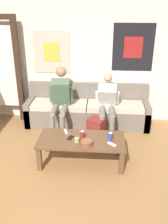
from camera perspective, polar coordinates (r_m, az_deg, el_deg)
ground_plane at (r=3.43m, az=-6.04°, el=-19.62°), size 18.00×18.00×0.00m
wall_back at (r=5.18m, az=-1.54°, el=11.91°), size 10.00×0.07×2.55m
couch at (r=5.15m, az=0.77°, el=0.26°), size 2.48×0.67×0.82m
coffee_table at (r=3.91m, az=-0.62°, el=-6.99°), size 1.34×0.63×0.41m
person_seated_adult at (r=4.76m, az=-5.47°, el=3.07°), size 0.47×0.90×1.24m
person_seated_teen at (r=4.74m, az=5.34°, el=2.12°), size 0.47×0.97×1.09m
backpack at (r=4.53m, az=2.77°, el=-4.30°), size 0.36×0.36×0.45m
ceramic_bowl at (r=3.70m, az=0.58°, el=-7.00°), size 0.18×0.18×0.08m
pillar_candle at (r=3.78m, az=-1.64°, el=-6.42°), size 0.07×0.07×0.08m
drink_can_blue at (r=3.84m, az=6.03°, el=-5.59°), size 0.07×0.07×0.12m
drink_can_red at (r=3.87m, az=-0.37°, el=-5.22°), size 0.07×0.07×0.12m
game_controller_near_left at (r=4.07m, az=-4.20°, el=-4.48°), size 0.09×0.15×0.03m
game_controller_near_right at (r=3.75m, az=6.40°, el=-7.32°), size 0.13×0.12×0.03m
cell_phone at (r=3.91m, az=-3.09°, el=-5.88°), size 0.11×0.15×0.01m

